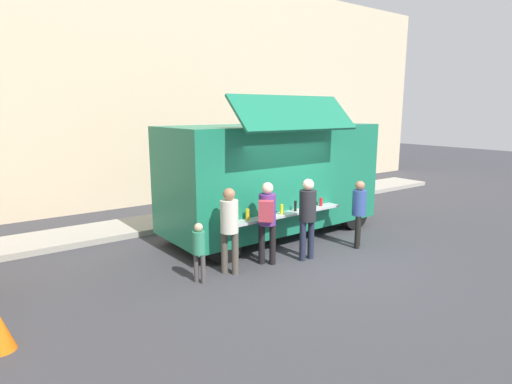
% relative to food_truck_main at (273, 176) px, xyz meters
% --- Properties ---
extents(ground_plane, '(60.00, 60.00, 0.00)m').
position_rel_food_truck_main_xyz_m(ground_plane, '(-0.41, -2.38, -1.57)').
color(ground_plane, '#38383D').
extents(curb_strip, '(28.00, 1.60, 0.15)m').
position_rel_food_truck_main_xyz_m(curb_strip, '(-4.00, 2.62, -1.49)').
color(curb_strip, '#9E998E').
rests_on(curb_strip, ground).
extents(building_behind, '(32.00, 2.40, 7.97)m').
position_rel_food_truck_main_xyz_m(building_behind, '(-3.00, 6.52, 2.42)').
color(building_behind, beige).
rests_on(building_behind, ground).
extents(food_truck_main, '(5.73, 3.08, 3.56)m').
position_rel_food_truck_main_xyz_m(food_truck_main, '(0.00, 0.00, 0.00)').
color(food_truck_main, '#1A7653').
rests_on(food_truck_main, ground).
extents(traffic_cone_orange, '(0.36, 0.36, 0.55)m').
position_rel_food_truck_main_xyz_m(traffic_cone_orange, '(-6.34, -2.08, -1.29)').
color(traffic_cone_orange, orange).
rests_on(traffic_cone_orange, ground).
extents(trash_bin, '(0.60, 0.60, 0.87)m').
position_rel_food_truck_main_xyz_m(trash_bin, '(3.62, 2.32, -1.14)').
color(trash_bin, '#2E5E38').
rests_on(trash_bin, ground).
extents(customer_front_ordering, '(0.38, 0.37, 1.80)m').
position_rel_food_truck_main_xyz_m(customer_front_ordering, '(-0.55, -1.92, -0.49)').
color(customer_front_ordering, '#202537').
rests_on(customer_front_ordering, ground).
extents(customer_mid_with_backpack, '(0.54, 0.55, 1.77)m').
position_rel_food_truck_main_xyz_m(customer_mid_with_backpack, '(-1.45, -1.66, -0.48)').
color(customer_mid_with_backpack, black).
rests_on(customer_mid_with_backpack, ground).
extents(customer_rear_waiting, '(0.36, 0.36, 1.76)m').
position_rel_food_truck_main_xyz_m(customer_rear_waiting, '(-2.35, -1.61, -0.52)').
color(customer_rear_waiting, '#4E483E').
rests_on(customer_rear_waiting, ground).
extents(customer_extra_browsing, '(0.33, 0.33, 1.61)m').
position_rel_food_truck_main_xyz_m(customer_extra_browsing, '(1.02, -2.02, -0.61)').
color(customer_extra_browsing, black).
rests_on(customer_extra_browsing, ground).
extents(child_near_queue, '(0.24, 0.24, 1.17)m').
position_rel_food_truck_main_xyz_m(child_near_queue, '(-3.05, -1.65, -0.87)').
color(child_near_queue, '#494545').
rests_on(child_near_queue, ground).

